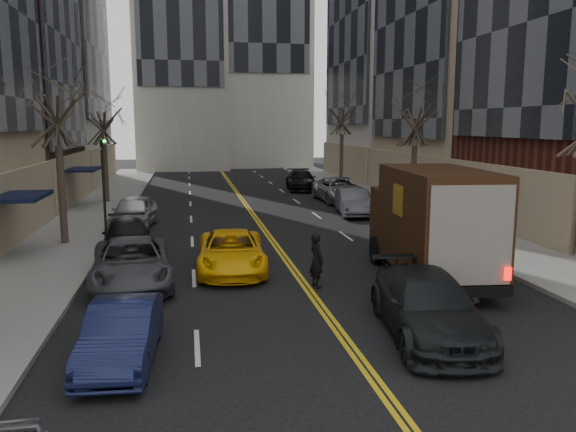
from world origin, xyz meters
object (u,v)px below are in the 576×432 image
object	(u,v)px
observer_sedan	(428,306)
taxi	(231,252)
pedestrian	(316,260)
ups_truck	(431,224)

from	to	relation	value
observer_sedan	taxi	size ratio (longest dim) A/B	1.09
taxi	pedestrian	bearing A→B (deg)	-40.94
ups_truck	observer_sedan	distance (m)	5.26
ups_truck	pedestrian	xyz separation A→B (m)	(-3.88, -0.18, -1.00)
observer_sedan	pedestrian	bearing A→B (deg)	119.05
taxi	pedestrian	xyz separation A→B (m)	(2.49, -2.41, 0.18)
ups_truck	observer_sedan	world-z (taller)	ups_truck
ups_truck	taxi	bearing A→B (deg)	166.00
pedestrian	ups_truck	bearing A→B (deg)	-101.73
ups_truck	taxi	size ratio (longest dim) A/B	1.40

